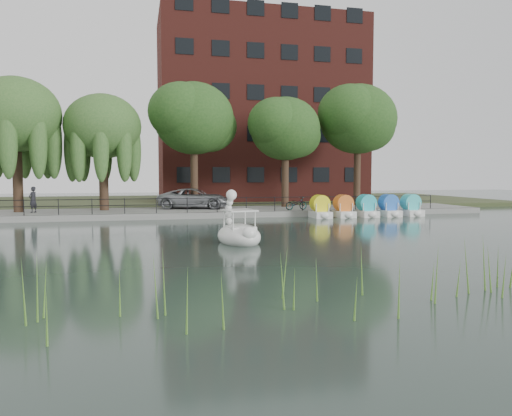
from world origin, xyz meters
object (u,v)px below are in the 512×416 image
object	(u,v)px
minivan	(195,197)
bicycle	(296,203)
swan_boat	(238,231)
pedestrian	(33,198)

from	to	relation	value
minivan	bicycle	size ratio (longest dim) A/B	3.58
bicycle	swan_boat	xyz separation A→B (m)	(-6.74, -12.85, -0.40)
minivan	pedestrian	world-z (taller)	pedestrian
pedestrian	minivan	bearing A→B (deg)	128.42
pedestrian	swan_boat	distance (m)	18.14
bicycle	minivan	bearing A→B (deg)	52.45
minivan	swan_boat	xyz separation A→B (m)	(0.15, -15.90, -0.76)
bicycle	pedestrian	xyz separation A→B (m)	(-17.72, 1.56, 0.49)
bicycle	pedestrian	size ratio (longest dim) A/B	0.87
minivan	bicycle	xyz separation A→B (m)	(6.89, -3.04, -0.36)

